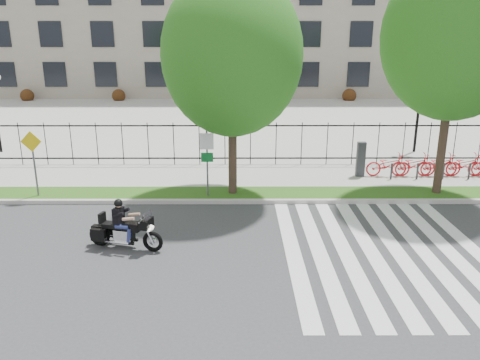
{
  "coord_description": "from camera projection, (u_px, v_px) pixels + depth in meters",
  "views": [
    {
      "loc": [
        0.65,
        -12.27,
        5.85
      ],
      "look_at": [
        0.69,
        3.0,
        1.24
      ],
      "focal_mm": 35.0,
      "sensor_mm": 36.0,
      "label": 1
    }
  ],
  "objects": [
    {
      "name": "street_tree_2",
      "position": [
        456.0,
        36.0,
        16.48
      ],
      "size": [
        5.2,
        5.2,
        8.79
      ],
      "color": "#39291F",
      "rests_on": "grass_verge"
    },
    {
      "name": "crosswalk_stripes",
      "position": [
        384.0,
        251.0,
        13.45
      ],
      "size": [
        5.7,
        8.0,
        0.01
      ],
      "primitive_type": null,
      "color": "silver",
      "rests_on": "ground"
    },
    {
      "name": "motorcycle_rider",
      "position": [
        124.0,
        229.0,
        13.48
      ],
      "size": [
        2.29,
        1.02,
        1.8
      ],
      "color": "black",
      "rests_on": "ground"
    },
    {
      "name": "bike_share_station",
      "position": [
        450.0,
        165.0,
        20.16
      ],
      "size": [
        7.82,
        0.87,
        1.5
      ],
      "color": "#2D2D33",
      "rests_on": "sidewalk"
    },
    {
      "name": "plaza",
      "position": [
        231.0,
        115.0,
        37.35
      ],
      "size": [
        80.0,
        34.0,
        0.1
      ],
      "primitive_type": "cube",
      "color": "#ADABA2",
      "rests_on": "ground"
    },
    {
      "name": "sign_pole_warning",
      "position": [
        33.0,
        155.0,
        17.3
      ],
      "size": [
        0.78,
        0.09,
        2.49
      ],
      "color": "#59595B",
      "rests_on": "grass_verge"
    },
    {
      "name": "sidewalk",
      "position": [
        224.0,
        176.0,
        20.54
      ],
      "size": [
        60.0,
        3.5,
        0.15
      ],
      "primitive_type": "cube",
      "color": "#ADABA2",
      "rests_on": "ground"
    },
    {
      "name": "sign_pole_regulatory",
      "position": [
        207.0,
        155.0,
        17.31
      ],
      "size": [
        0.5,
        0.09,
        2.5
      ],
      "color": "#59595B",
      "rests_on": "grass_verge"
    },
    {
      "name": "office_building",
      "position": [
        233.0,
        2.0,
        53.55
      ],
      "size": [
        60.0,
        21.9,
        20.15
      ],
      "color": "gray",
      "rests_on": "ground"
    },
    {
      "name": "ground",
      "position": [
        216.0,
        251.0,
        13.43
      ],
      "size": [
        120.0,
        120.0,
        0.0
      ],
      "primitive_type": "plane",
      "color": "#353638",
      "rests_on": "ground"
    },
    {
      "name": "lamp_post_right",
      "position": [
        420.0,
        93.0,
        24.02
      ],
      "size": [
        1.06,
        0.7,
        4.25
      ],
      "color": "black",
      "rests_on": "ground"
    },
    {
      "name": "street_tree_1",
      "position": [
        232.0,
        55.0,
        16.64
      ],
      "size": [
        5.1,
        5.1,
        8.1
      ],
      "color": "#39291F",
      "rests_on": "grass_verge"
    },
    {
      "name": "grass_verge",
      "position": [
        222.0,
        194.0,
        18.15
      ],
      "size": [
        60.0,
        1.5,
        0.15
      ],
      "primitive_type": "cube",
      "color": "#224C13",
      "rests_on": "ground"
    },
    {
      "name": "iron_fence",
      "position": [
        225.0,
        144.0,
        21.91
      ],
      "size": [
        30.0,
        0.06,
        2.0
      ],
      "primitive_type": null,
      "color": "black",
      "rests_on": "sidewalk"
    },
    {
      "name": "curb",
      "position": [
        221.0,
        201.0,
        17.34
      ],
      "size": [
        60.0,
        0.2,
        0.15
      ],
      "primitive_type": "cube",
      "color": "#B4B1A9",
      "rests_on": "ground"
    }
  ]
}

